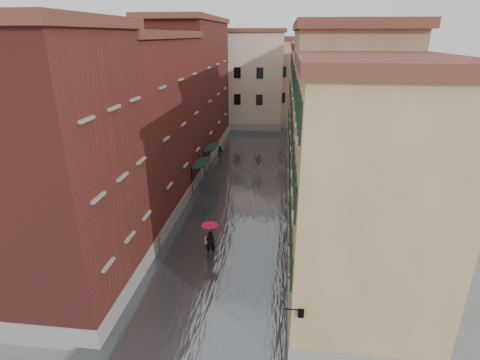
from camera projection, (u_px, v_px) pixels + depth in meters
The scene contains 16 objects.
ground at pixel (217, 276), 21.18m from camera, with size 120.00×120.00×0.00m, color #5F5F62.
floodwater at pixel (242, 187), 33.17m from camera, with size 10.00×60.00×0.20m, color #4E5357.
building_left_near at pixel (61, 176), 17.73m from camera, with size 6.00×8.00×13.00m, color maroon.
building_left_mid at pixel (144, 127), 28.00m from camera, with size 6.00×14.00×12.50m, color #5B1F1C.
building_left_far at pixel (191, 90), 41.60m from camera, with size 6.00×16.00×14.00m, color maroon.
building_right_near at pixel (362, 205), 16.47m from camera, with size 6.00×8.00×11.50m, color #A08752.
building_right_mid at pixel (335, 129), 26.37m from camera, with size 6.00×14.00×13.00m, color #9F7F60.
building_right_far at pixel (318, 104), 40.52m from camera, with size 6.00×16.00×11.50m, color #A08752.
building_end_cream at pixel (241, 80), 54.30m from camera, with size 12.00×9.00×13.00m, color beige.
building_end_pink at pixel (303, 83), 55.34m from camera, with size 10.00×9.00×12.00m, color tan.
awning_near at pixel (201, 163), 31.91m from camera, with size 1.09×3.04×2.80m.
awning_far at pixel (211, 148), 36.24m from camera, with size 1.09×2.84×2.80m.
wall_lantern at pixel (300, 312), 14.06m from camera, with size 0.71×0.22×0.35m.
window_planters at pixel (293, 230), 18.89m from camera, with size 0.59×8.16×0.84m.
pedestrian_main at pixel (210, 236), 22.75m from camera, with size 1.05×1.05×2.06m.
pedestrian_far at pixel (220, 152), 40.82m from camera, with size 0.72×0.56×1.47m, color black.
Camera 1 is at (3.40, -17.48, 12.75)m, focal length 28.00 mm.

